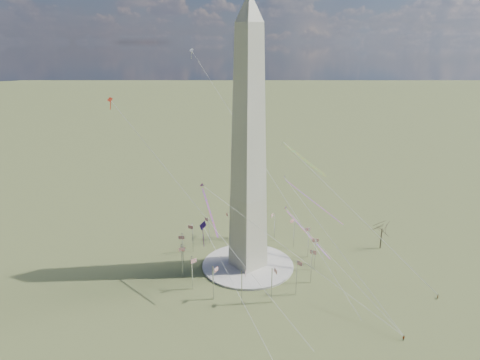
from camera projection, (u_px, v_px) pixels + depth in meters
ground at (248, 266)px, 169.37m from camera, size 2000.00×2000.00×0.00m
plaza at (248, 265)px, 169.24m from camera, size 36.00×36.00×0.80m
washington_monument at (249, 148)px, 154.65m from camera, size 15.56×15.56×100.00m
flagpole_ring at (248, 249)px, 167.13m from camera, size 54.40×54.40×13.00m
tree_near at (382, 227)px, 181.10m from camera, size 7.85×7.85×13.74m
person_east at (438, 296)px, 147.47m from camera, size 0.77×0.69×1.76m
person_centre at (404, 338)px, 126.77m from camera, size 1.14×0.83×1.79m
kite_delta_black at (286, 144)px, 183.55m from camera, size 16.65×19.94×17.56m
kite_diamond_purple at (203, 228)px, 147.21m from camera, size 2.37×3.49×10.32m
kite_streamer_left at (304, 193)px, 164.62m from camera, size 12.16×22.66×16.88m
kite_streamer_mid at (207, 204)px, 147.01m from camera, size 7.41×18.29×13.04m
kite_streamer_right at (300, 225)px, 174.13m from camera, size 3.75×23.71×16.28m
kite_small_red at (110, 101)px, 154.57m from camera, size 1.71×1.52×4.62m
kite_small_white at (191, 51)px, 187.59m from camera, size 1.37×1.68×4.43m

